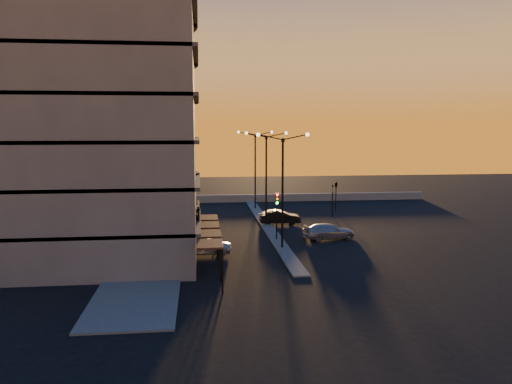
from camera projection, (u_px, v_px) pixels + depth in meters
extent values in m
plane|color=black|center=(282.00, 249.00, 41.10)|extent=(120.00, 120.00, 0.00)
cube|color=#50504D|center=(157.00, 240.00, 43.86)|extent=(5.00, 40.00, 0.12)
cube|color=#50504D|center=(266.00, 224.00, 50.94)|extent=(1.20, 36.00, 0.12)
cube|color=gray|center=(265.00, 198.00, 66.87)|extent=(44.00, 0.50, 1.00)
cylinder|color=#605B55|center=(106.00, 95.00, 39.88)|extent=(14.00, 14.00, 25.00)
cube|color=#605B55|center=(93.00, 90.00, 34.96)|extent=(14.00, 10.00, 25.00)
cylinder|color=black|center=(112.00, 229.00, 41.30)|extent=(14.16, 14.16, 2.40)
cube|color=black|center=(199.00, 211.00, 37.90)|extent=(0.15, 3.20, 1.20)
cylinder|color=black|center=(283.00, 195.00, 40.51)|extent=(0.18, 0.18, 9.00)
cube|color=black|center=(283.00, 140.00, 39.94)|extent=(0.25, 0.25, 0.35)
sphere|color=#FFE5B2|center=(258.00, 135.00, 39.66)|extent=(0.32, 0.32, 0.32)
sphere|color=#FFE5B2|center=(307.00, 135.00, 40.11)|extent=(0.32, 0.32, 0.32)
cylinder|color=black|center=(266.00, 181.00, 50.37)|extent=(0.18, 0.18, 9.00)
cube|color=black|center=(266.00, 138.00, 49.80)|extent=(0.25, 0.25, 0.35)
sphere|color=#FFE5B2|center=(246.00, 133.00, 49.51)|extent=(0.32, 0.32, 0.32)
sphere|color=#FFE5B2|center=(286.00, 133.00, 49.96)|extent=(0.32, 0.32, 0.32)
cylinder|color=black|center=(255.00, 172.00, 60.22)|extent=(0.18, 0.18, 9.00)
cube|color=black|center=(255.00, 136.00, 59.65)|extent=(0.25, 0.25, 0.35)
sphere|color=#FFE5B2|center=(239.00, 132.00, 59.37)|extent=(0.32, 0.32, 0.32)
sphere|color=#FFE5B2|center=(272.00, 132.00, 59.81)|extent=(0.32, 0.32, 0.32)
cylinder|color=black|center=(277.00, 223.00, 43.85)|extent=(0.12, 0.12, 3.20)
cube|color=black|center=(277.00, 199.00, 43.39)|extent=(0.28, 0.16, 1.00)
sphere|color=#FF0C05|center=(277.00, 195.00, 43.25)|extent=(0.20, 0.20, 0.20)
sphere|color=orange|center=(277.00, 199.00, 43.29)|extent=(0.20, 0.20, 0.20)
sphere|color=#0CFF26|center=(277.00, 203.00, 43.34)|extent=(0.20, 0.20, 0.20)
cylinder|color=black|center=(332.00, 204.00, 55.60)|extent=(0.12, 0.12, 2.80)
imported|color=black|center=(333.00, 188.00, 55.37)|extent=(0.13, 0.16, 0.80)
cylinder|color=black|center=(336.00, 199.00, 59.71)|extent=(0.12, 0.12, 2.80)
imported|color=black|center=(336.00, 184.00, 59.48)|extent=(0.42, 1.99, 0.80)
imported|color=#AFB0B7|center=(203.00, 245.00, 39.11)|extent=(4.53, 1.83, 1.54)
imported|color=black|center=(280.00, 217.00, 51.48)|extent=(4.24, 1.52, 1.39)
imported|color=#96989D|center=(329.00, 231.00, 44.59)|extent=(4.98, 2.58, 1.38)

